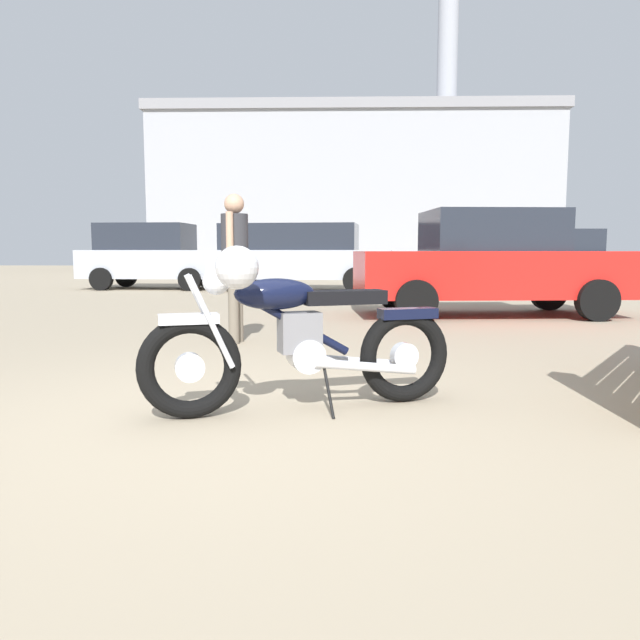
{
  "coord_description": "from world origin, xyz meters",
  "views": [
    {
      "loc": [
        0.7,
        -3.63,
        1.03
      ],
      "look_at": [
        0.43,
        0.97,
        0.51
      ],
      "focal_mm": 34.36,
      "sensor_mm": 36.0,
      "label": 1
    }
  ],
  "objects_px": {
    "vintage_motorcycle": "(295,336)",
    "bystander": "(235,252)",
    "white_estate_far": "(490,263)",
    "dark_sedan_left": "(153,255)",
    "silver_sedan_mid": "(297,255)",
    "blue_hatchback_right": "(560,258)"
  },
  "relations": [
    {
      "from": "white_estate_far",
      "to": "dark_sedan_left",
      "type": "height_order",
      "value": "dark_sedan_left"
    },
    {
      "from": "bystander",
      "to": "silver_sedan_mid",
      "type": "distance_m",
      "value": 9.35
    },
    {
      "from": "vintage_motorcycle",
      "to": "white_estate_far",
      "type": "relative_size",
      "value": 0.46
    },
    {
      "from": "bystander",
      "to": "dark_sedan_left",
      "type": "bearing_deg",
      "value": 118.23
    },
    {
      "from": "vintage_motorcycle",
      "to": "dark_sedan_left",
      "type": "bearing_deg",
      "value": -88.21
    },
    {
      "from": "vintage_motorcycle",
      "to": "bystander",
      "type": "bearing_deg",
      "value": -92.17
    },
    {
      "from": "silver_sedan_mid",
      "to": "dark_sedan_left",
      "type": "bearing_deg",
      "value": 177.66
    },
    {
      "from": "silver_sedan_mid",
      "to": "dark_sedan_left",
      "type": "relative_size",
      "value": 1.22
    },
    {
      "from": "bystander",
      "to": "white_estate_far",
      "type": "distance_m",
      "value": 4.7
    },
    {
      "from": "blue_hatchback_right",
      "to": "dark_sedan_left",
      "type": "bearing_deg",
      "value": 5.73
    },
    {
      "from": "white_estate_far",
      "to": "blue_hatchback_right",
      "type": "height_order",
      "value": "same"
    },
    {
      "from": "white_estate_far",
      "to": "blue_hatchback_right",
      "type": "xyz_separation_m",
      "value": [
        3.92,
        8.71,
        0.0
      ]
    },
    {
      "from": "white_estate_far",
      "to": "dark_sedan_left",
      "type": "relative_size",
      "value": 1.1
    },
    {
      "from": "vintage_motorcycle",
      "to": "silver_sedan_mid",
      "type": "relative_size",
      "value": 0.41
    },
    {
      "from": "white_estate_far",
      "to": "silver_sedan_mid",
      "type": "bearing_deg",
      "value": -65.47
    },
    {
      "from": "white_estate_far",
      "to": "dark_sedan_left",
      "type": "distance_m",
      "value": 10.19
    },
    {
      "from": "vintage_motorcycle",
      "to": "white_estate_far",
      "type": "height_order",
      "value": "white_estate_far"
    },
    {
      "from": "dark_sedan_left",
      "to": "blue_hatchback_right",
      "type": "distance_m",
      "value": 11.82
    },
    {
      "from": "silver_sedan_mid",
      "to": "blue_hatchback_right",
      "type": "bearing_deg",
      "value": 22.63
    },
    {
      "from": "bystander",
      "to": "white_estate_far",
      "type": "xyz_separation_m",
      "value": [
        3.48,
        3.16,
        -0.18
      ]
    },
    {
      "from": "blue_hatchback_right",
      "to": "white_estate_far",
      "type": "bearing_deg",
      "value": 61.52
    },
    {
      "from": "dark_sedan_left",
      "to": "blue_hatchback_right",
      "type": "height_order",
      "value": "dark_sedan_left"
    }
  ]
}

